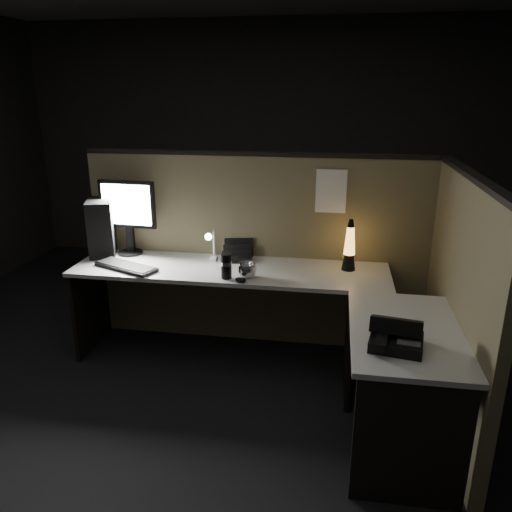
# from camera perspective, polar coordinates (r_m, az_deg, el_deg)

# --- Properties ---
(floor) EXTENTS (6.00, 6.00, 0.00)m
(floor) POSITION_cam_1_polar(r_m,az_deg,el_deg) (3.43, -2.39, -16.52)
(floor) COLOR black
(floor) RESTS_ON ground
(room_shell) EXTENTS (6.00, 6.00, 6.00)m
(room_shell) POSITION_cam_1_polar(r_m,az_deg,el_deg) (2.83, -2.84, 11.39)
(room_shell) COLOR silver
(room_shell) RESTS_ON ground
(partition_back) EXTENTS (2.66, 0.06, 1.50)m
(partition_back) POSITION_cam_1_polar(r_m,az_deg,el_deg) (3.92, 0.16, 0.42)
(partition_back) COLOR brown
(partition_back) RESTS_ON ground
(partition_right) EXTENTS (0.06, 1.66, 1.50)m
(partition_right) POSITION_cam_1_polar(r_m,az_deg,el_deg) (3.19, 22.06, -5.43)
(partition_right) COLOR brown
(partition_right) RESTS_ON ground
(desk) EXTENTS (2.60, 1.60, 0.73)m
(desk) POSITION_cam_1_polar(r_m,az_deg,el_deg) (3.33, 1.39, -6.12)
(desk) COLOR beige
(desk) RESTS_ON ground
(pc_tower) EXTENTS (0.32, 0.45, 0.43)m
(pc_tower) POSITION_cam_1_polar(r_m,az_deg,el_deg) (4.11, -17.18, 3.32)
(pc_tower) COLOR black
(pc_tower) RESTS_ON desk
(monitor) EXTENTS (0.45, 0.19, 0.58)m
(monitor) POSITION_cam_1_polar(r_m,az_deg,el_deg) (3.99, -14.46, 5.08)
(monitor) COLOR black
(monitor) RESTS_ON desk
(keyboard) EXTENTS (0.52, 0.34, 0.02)m
(keyboard) POSITION_cam_1_polar(r_m,az_deg,el_deg) (3.75, -14.62, -1.19)
(keyboard) COLOR black
(keyboard) RESTS_ON desk
(mouse) EXTENTS (0.10, 0.09, 0.03)m
(mouse) POSITION_cam_1_polar(r_m,az_deg,el_deg) (3.38, -1.77, -2.73)
(mouse) COLOR black
(mouse) RESTS_ON desk
(clip_lamp) EXTENTS (0.05, 0.20, 0.26)m
(clip_lamp) POSITION_cam_1_polar(r_m,az_deg,el_deg) (3.69, -5.15, 1.30)
(clip_lamp) COLOR white
(clip_lamp) RESTS_ON desk
(organizer) EXTENTS (0.25, 0.23, 0.17)m
(organizer) POSITION_cam_1_polar(r_m,az_deg,el_deg) (3.81, -2.12, 0.18)
(organizer) COLOR black
(organizer) RESTS_ON desk
(lava_lamp) EXTENTS (0.10, 0.10, 0.37)m
(lava_lamp) POSITION_cam_1_polar(r_m,az_deg,el_deg) (3.62, 10.63, 0.78)
(lava_lamp) COLOR black
(lava_lamp) RESTS_ON desk
(travel_mug) EXTENTS (0.08, 0.08, 0.17)m
(travel_mug) POSITION_cam_1_polar(r_m,az_deg,el_deg) (3.42, -3.42, -1.16)
(travel_mug) COLOR black
(travel_mug) RESTS_ON desk
(steel_mug) EXTENTS (0.17, 0.17, 0.10)m
(steel_mug) POSITION_cam_1_polar(r_m,az_deg,el_deg) (3.44, -1.03, -1.64)
(steel_mug) COLOR #B5B5BD
(steel_mug) RESTS_ON desk
(figurine) EXTENTS (0.06, 0.06, 0.06)m
(figurine) POSITION_cam_1_polar(r_m,az_deg,el_deg) (3.76, 10.25, -0.11)
(figurine) COLOR #F8FF28
(figurine) RESTS_ON desk
(pinned_paper) EXTENTS (0.22, 0.00, 0.32)m
(pinned_paper) POSITION_cam_1_polar(r_m,az_deg,el_deg) (3.71, 8.57, 7.32)
(pinned_paper) COLOR white
(pinned_paper) RESTS_ON partition_back
(desk_phone) EXTENTS (0.29, 0.30, 0.16)m
(desk_phone) POSITION_cam_1_polar(r_m,az_deg,el_deg) (2.65, 15.64, -8.71)
(desk_phone) COLOR black
(desk_phone) RESTS_ON desk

